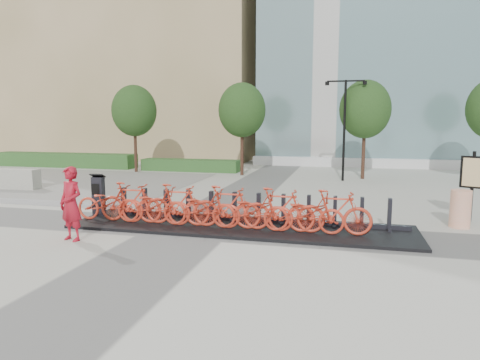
% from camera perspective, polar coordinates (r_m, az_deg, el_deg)
% --- Properties ---
extents(ground, '(120.00, 120.00, 0.00)m').
position_cam_1_polar(ground, '(12.19, -6.32, -6.38)').
color(ground, beige).
extents(gravel_patch, '(14.00, 14.00, 0.00)m').
position_cam_1_polar(gravel_patch, '(23.13, -23.82, -0.24)').
color(gravel_patch, slate).
rests_on(gravel_patch, ground).
extents(hedge_a, '(10.00, 1.40, 0.90)m').
position_cam_1_polar(hedge_a, '(30.64, -22.38, 2.49)').
color(hedge_a, '#34692F').
rests_on(hedge_a, ground).
extents(hedge_b, '(6.00, 1.20, 0.70)m').
position_cam_1_polar(hedge_b, '(26.07, -6.60, 1.97)').
color(hedge_b, '#34692F').
rests_on(hedge_b, ground).
extents(tree_0, '(2.60, 2.60, 5.10)m').
position_cam_1_polar(tree_0, '(26.08, -13.92, 8.93)').
color(tree_0, '#302017').
rests_on(tree_0, ground).
extents(tree_1, '(2.60, 2.60, 5.10)m').
position_cam_1_polar(tree_1, '(23.76, 0.27, 9.28)').
color(tree_1, '#302017').
rests_on(tree_1, ground).
extents(tree_2, '(2.60, 2.60, 5.10)m').
position_cam_1_polar(tree_2, '(23.10, 16.34, 9.02)').
color(tree_2, '#302017').
rests_on(tree_2, ground).
extents(streetlamp, '(2.00, 0.20, 5.00)m').
position_cam_1_polar(streetlamp, '(22.08, 13.78, 7.99)').
color(streetlamp, black).
rests_on(streetlamp, ground).
extents(dock_pad, '(9.60, 2.40, 0.08)m').
position_cam_1_polar(dock_pad, '(12.08, 0.01, -6.26)').
color(dock_pad, black).
rests_on(dock_pad, ground).
extents(dock_rail_posts, '(8.02, 0.50, 0.85)m').
position_cam_1_polar(dock_rail_posts, '(12.42, 0.81, -3.67)').
color(dock_rail_posts, black).
rests_on(dock_rail_posts, dock_pad).
extents(bike_0, '(1.99, 0.69, 1.05)m').
position_cam_1_polar(bike_0, '(13.13, -17.15, -2.96)').
color(bike_0, red).
rests_on(bike_0, dock_pad).
extents(bike_1, '(1.93, 0.55, 1.16)m').
position_cam_1_polar(bike_1, '(12.77, -14.39, -2.89)').
color(bike_1, red).
rests_on(bike_1, dock_pad).
extents(bike_2, '(1.99, 0.69, 1.05)m').
position_cam_1_polar(bike_2, '(12.46, -11.46, -3.33)').
color(bike_2, red).
rests_on(bike_2, dock_pad).
extents(bike_3, '(1.93, 0.55, 1.16)m').
position_cam_1_polar(bike_3, '(12.16, -8.39, -3.26)').
color(bike_3, red).
rests_on(bike_3, dock_pad).
extents(bike_4, '(1.99, 0.69, 1.05)m').
position_cam_1_polar(bike_4, '(11.92, -5.18, -3.71)').
color(bike_4, red).
rests_on(bike_4, dock_pad).
extents(bike_5, '(1.93, 0.55, 1.16)m').
position_cam_1_polar(bike_5, '(11.69, -1.84, -3.62)').
color(bike_5, red).
rests_on(bike_5, dock_pad).
extents(bike_6, '(1.99, 0.69, 1.05)m').
position_cam_1_polar(bike_6, '(11.53, 1.61, -4.07)').
color(bike_6, red).
rests_on(bike_6, dock_pad).
extents(bike_7, '(1.93, 0.55, 1.16)m').
position_cam_1_polar(bike_7, '(11.39, 5.16, -3.95)').
color(bike_7, red).
rests_on(bike_7, dock_pad).
extents(bike_8, '(1.99, 0.69, 1.05)m').
position_cam_1_polar(bike_8, '(11.32, 8.77, -4.39)').
color(bike_8, red).
rests_on(bike_8, dock_pad).
extents(bike_9, '(1.93, 0.55, 1.16)m').
position_cam_1_polar(bike_9, '(11.27, 12.44, -4.24)').
color(bike_9, red).
rests_on(bike_9, dock_pad).
extents(kiosk, '(0.45, 0.40, 1.31)m').
position_cam_1_polar(kiosk, '(14.05, -18.35, -1.89)').
color(kiosk, black).
rests_on(kiosk, dock_pad).
extents(worker_red, '(0.77, 0.60, 1.87)m').
position_cam_1_polar(worker_red, '(11.50, -21.61, -2.96)').
color(worker_red, '#A71223').
rests_on(worker_red, ground).
extents(construction_barrel, '(0.74, 0.74, 1.07)m').
position_cam_1_polar(construction_barrel, '(13.57, 27.32, -3.44)').
color(construction_barrel, orange).
rests_on(construction_barrel, ground).
extents(jersey_barrier, '(2.32, 0.76, 0.88)m').
position_cam_1_polar(jersey_barrier, '(21.52, -27.90, 0.13)').
color(jersey_barrier, '#B7B4A2').
rests_on(jersey_barrier, ground).
extents(map_sign, '(0.67, 0.37, 2.11)m').
position_cam_1_polar(map_sign, '(14.45, 28.63, 0.56)').
color(map_sign, black).
rests_on(map_sign, ground).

